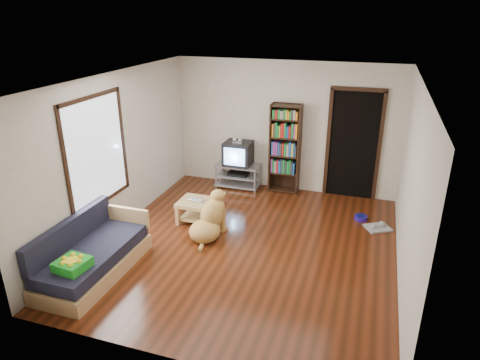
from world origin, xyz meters
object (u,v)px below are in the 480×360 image
(laptop, at_px, (194,201))
(coffee_table, at_px, (195,207))
(sofa, at_px, (92,257))
(tv_stand, at_px, (238,175))
(dog, at_px, (210,220))
(green_cushion, at_px, (73,264))
(crt_tv, at_px, (239,153))
(grey_rag, at_px, (378,228))
(dog_bowl, at_px, (361,218))
(bookshelf, at_px, (285,144))

(laptop, bearing_deg, coffee_table, 95.50)
(coffee_table, bearing_deg, sofa, -111.57)
(tv_stand, bearing_deg, dog, -84.13)
(green_cushion, relative_size, crt_tv, 0.64)
(crt_tv, xyz_separation_m, coffee_table, (-0.22, -1.75, -0.46))
(dog, bearing_deg, laptop, 139.09)
(grey_rag, bearing_deg, sofa, -145.71)
(dog_bowl, bearing_deg, coffee_table, -160.95)
(dog, bearing_deg, tv_stand, 95.87)
(grey_rag, distance_m, dog, 2.87)
(crt_tv, bearing_deg, coffee_table, -97.24)
(dog_bowl, bearing_deg, laptop, -160.40)
(green_cushion, bearing_deg, dog_bowl, 50.68)
(grey_rag, relative_size, bookshelf, 0.22)
(bookshelf, height_order, sofa, bookshelf)
(green_cushion, distance_m, dog, 2.29)
(dog_bowl, distance_m, bookshelf, 2.06)
(grey_rag, relative_size, sofa, 0.22)
(green_cushion, xyz_separation_m, bookshelf, (1.80, 4.25, 0.52))
(green_cushion, bearing_deg, coffee_table, 81.33)
(tv_stand, distance_m, coffee_table, 1.74)
(dog_bowl, distance_m, grey_rag, 0.39)
(green_cushion, relative_size, bookshelf, 0.21)
(coffee_table, bearing_deg, grey_rag, 12.96)
(grey_rag, bearing_deg, laptop, -166.51)
(laptop, xyz_separation_m, coffee_table, (-0.00, 0.03, -0.13))
(coffee_table, bearing_deg, bookshelf, 57.26)
(grey_rag, xyz_separation_m, crt_tv, (-2.85, 1.04, 0.73))
(tv_stand, bearing_deg, grey_rag, -19.74)
(tv_stand, relative_size, bookshelf, 0.50)
(laptop, relative_size, crt_tv, 0.50)
(crt_tv, height_order, bookshelf, bookshelf)
(bookshelf, bearing_deg, dog_bowl, -28.43)
(grey_rag, distance_m, tv_stand, 3.04)
(laptop, relative_size, bookshelf, 0.16)
(dog_bowl, height_order, bookshelf, bookshelf)
(grey_rag, distance_m, crt_tv, 3.12)
(tv_stand, height_order, bookshelf, bookshelf)
(laptop, bearing_deg, crt_tv, 88.38)
(grey_rag, height_order, coffee_table, coffee_table)
(tv_stand, relative_size, coffee_table, 1.64)
(bookshelf, bearing_deg, tv_stand, -174.37)
(tv_stand, height_order, dog, dog)
(tv_stand, bearing_deg, dog_bowl, -16.86)
(dog_bowl, relative_size, tv_stand, 0.24)
(laptop, relative_size, sofa, 0.16)
(crt_tv, height_order, sofa, crt_tv)
(green_cushion, distance_m, laptop, 2.48)
(crt_tv, bearing_deg, tv_stand, -90.00)
(tv_stand, bearing_deg, crt_tv, 90.00)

